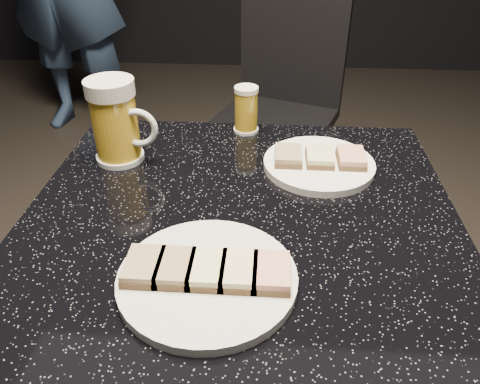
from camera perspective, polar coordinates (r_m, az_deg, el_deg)
name	(u,v)px	position (r m, az deg, el deg)	size (l,w,h in m)	color
plate_large	(208,278)	(0.63, -3.98, -10.46)	(0.24, 0.24, 0.01)	silver
plate_small	(319,164)	(0.89, 9.58, 3.34)	(0.21, 0.21, 0.01)	white
table	(240,321)	(0.91, 0.00, -15.50)	(0.70, 0.70, 0.75)	black
beer_mug	(116,121)	(0.90, -14.88, 8.33)	(0.13, 0.09, 0.16)	white
beer_tumbler	(246,110)	(0.99, 0.76, 10.01)	(0.05, 0.05, 0.10)	silver
chair	(280,104)	(1.80, 4.87, 10.69)	(0.52, 0.52, 0.87)	black
canapes_on_plate_large	(207,269)	(0.62, -4.04, -9.38)	(0.22, 0.07, 0.02)	#4C3521
canapes_on_plate_small	(320,157)	(0.88, 9.68, 4.26)	(0.17, 0.07, 0.02)	#4C3521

